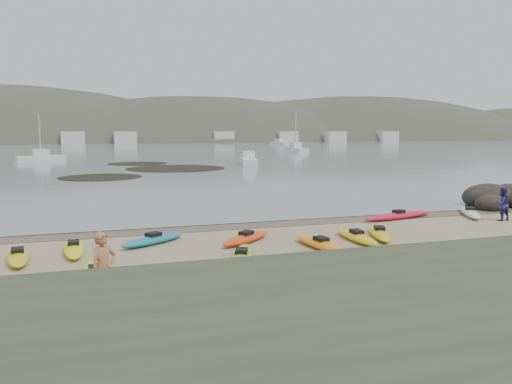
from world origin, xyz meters
name	(u,v)px	position (x,y,z in m)	size (l,w,h in m)	color
ground	(256,223)	(0.00, 0.00, 0.00)	(600.00, 600.00, 0.00)	tan
wet_sand	(258,224)	(0.00, -0.30, 0.00)	(60.00, 60.00, 0.00)	brown
water	(109,137)	(0.00, 300.00, 0.01)	(1200.00, 1200.00, 0.00)	slate
kayaks	(278,238)	(-0.40, -4.23, 0.17)	(22.97, 9.49, 0.34)	orange
person_west	(104,269)	(-7.16, -9.85, 0.97)	(0.71, 0.46, 1.94)	#B77449
person_east	(502,204)	(11.78, -3.11, 0.82)	(0.80, 0.62, 1.64)	navy
rock_cluster	(499,202)	(15.40, 0.83, 0.21)	(5.06, 3.69, 1.60)	black
kelp_mats	(151,169)	(-1.46, 35.43, 0.03)	(17.97, 26.33, 0.04)	black
moored_boats	(154,149)	(3.92, 81.23, 0.53)	(86.26, 88.61, 1.19)	silver
far_hills	(208,176)	(39.38, 193.97, -15.93)	(550.00, 135.00, 80.00)	#384235
far_town	(139,138)	(6.00, 145.00, 2.00)	(199.00, 5.00, 4.00)	beige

